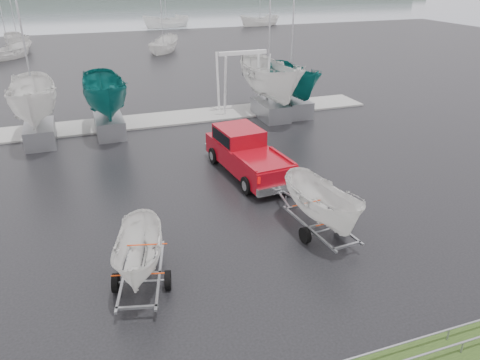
% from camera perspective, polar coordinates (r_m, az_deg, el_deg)
% --- Properties ---
extents(ground_plane, '(120.00, 120.00, 0.00)m').
position_cam_1_polar(ground_plane, '(19.42, -3.80, -3.70)').
color(ground_plane, black).
rests_on(ground_plane, ground).
extents(lake, '(300.00, 300.00, 0.00)m').
position_cam_1_polar(lake, '(116.93, -18.54, 18.98)').
color(lake, gray).
rests_on(lake, ground).
extents(dock, '(30.00, 3.00, 0.12)m').
position_cam_1_polar(dock, '(31.20, -10.59, 7.18)').
color(dock, '#999993').
rests_on(dock, ground).
extents(pickup_truck, '(2.67, 6.27, 2.03)m').
position_cam_1_polar(pickup_truck, '(22.59, 0.65, 3.53)').
color(pickup_truck, maroon).
rests_on(pickup_truck, ground).
extents(trailer_hitched, '(1.83, 3.69, 4.78)m').
position_cam_1_polar(trailer_hitched, '(16.76, 10.34, 1.01)').
color(trailer_hitched, gray).
rests_on(trailer_hitched, ground).
extents(trailer_parked, '(2.05, 3.78, 4.27)m').
position_cam_1_polar(trailer_parked, '(14.21, -12.50, -4.92)').
color(trailer_parked, gray).
rests_on(trailer_parked, ground).
extents(boat_hoist, '(3.30, 2.18, 4.12)m').
position_cam_1_polar(boat_hoist, '(32.06, 0.33, 12.90)').
color(boat_hoist, silver).
rests_on(boat_hoist, ground).
extents(keelboat_0, '(2.55, 3.20, 10.72)m').
position_cam_1_polar(keelboat_0, '(28.03, -24.37, 11.95)').
color(keelboat_0, gray).
rests_on(keelboat_0, ground).
extents(keelboat_1, '(2.46, 3.20, 7.65)m').
position_cam_1_polar(keelboat_1, '(28.23, -16.40, 12.89)').
color(keelboat_1, gray).
rests_on(keelboat_1, ground).
extents(keelboat_2, '(2.78, 3.20, 10.96)m').
position_cam_1_polar(keelboat_2, '(30.37, 3.95, 15.55)').
color(keelboat_2, gray).
rests_on(keelboat_2, ground).
extents(keelboat_3, '(2.25, 3.20, 10.41)m').
position_cam_1_polar(keelboat_3, '(31.52, 6.69, 14.17)').
color(keelboat_3, gray).
rests_on(keelboat_3, ground).
extents(mast_rack_2, '(7.00, 0.56, 0.06)m').
position_cam_1_polar(mast_rack_2, '(14.16, 24.86, -16.84)').
color(mast_rack_2, gray).
rests_on(mast_rack_2, ground).
extents(moored_boat_0, '(3.50, 3.51, 11.27)m').
position_cam_1_polar(moored_boat_0, '(58.49, -26.19, 13.19)').
color(moored_boat_0, silver).
rests_on(moored_boat_0, ground).
extents(moored_boat_1, '(3.23, 3.29, 11.58)m').
position_cam_1_polar(moored_boat_1, '(66.48, -25.35, 14.46)').
color(moored_boat_1, silver).
rests_on(moored_boat_1, ground).
extents(moored_boat_2, '(3.54, 3.57, 11.43)m').
position_cam_1_polar(moored_boat_2, '(57.65, -9.26, 15.18)').
color(moored_boat_2, silver).
rests_on(moored_boat_2, ground).
extents(moored_boat_3, '(3.25, 3.19, 11.69)m').
position_cam_1_polar(moored_boat_3, '(82.89, 2.40, 18.28)').
color(moored_boat_3, silver).
rests_on(moored_boat_3, ground).
extents(moored_boat_5, '(3.49, 3.43, 11.97)m').
position_cam_1_polar(moored_boat_5, '(81.51, -8.93, 17.91)').
color(moored_boat_5, silver).
rests_on(moored_boat_5, ground).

